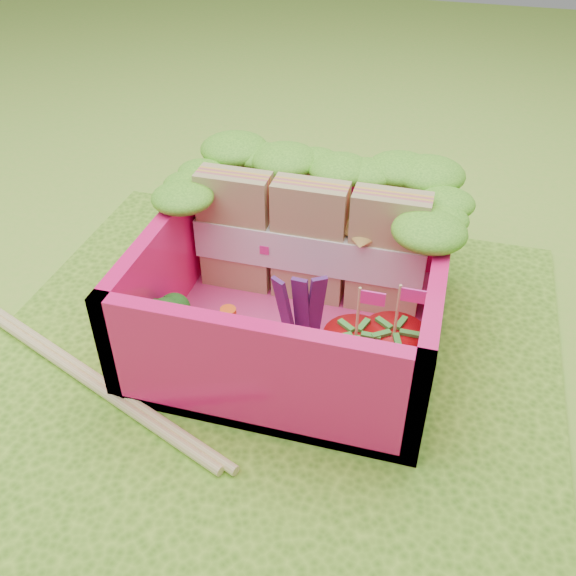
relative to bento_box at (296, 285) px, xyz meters
The scene contains 13 objects.
ground 0.40m from the bento_box, 107.44° to the right, with size 14.00×14.00×0.00m, color #8ACF3A.
placemat 0.39m from the bento_box, 107.44° to the right, with size 2.60×2.60×0.03m, color #528E20.
bento_floor 0.25m from the bento_box, 90.00° to the left, with size 1.30×1.30×0.05m, color #DD3880.
bento_box is the anchor object (origin of this frame).
lettuce_ruffle 0.57m from the bento_box, 90.00° to the left, with size 1.43×0.77×0.11m.
sandwich_stack 0.26m from the bento_box, 88.73° to the left, with size 1.11×0.18×0.62m.
broccoli 0.59m from the bento_box, 146.45° to the right, with size 0.33×0.33×0.24m.
carrot_sticks 0.44m from the bento_box, 128.82° to the right, with size 0.17×0.15×0.27m.
purple_wedges 0.13m from the bento_box, 66.00° to the right, with size 0.19×0.11×0.38m.
strawberry_left 0.47m from the bento_box, 43.53° to the right, with size 0.27×0.27×0.51m.
strawberry_right 0.56m from the bento_box, 29.06° to the right, with size 0.28×0.28×0.52m.
snap_peas 0.50m from the bento_box, 31.42° to the right, with size 0.62×0.52×0.05m.
chopsticks 1.25m from the bento_box, 160.01° to the right, with size 2.32×0.96×0.04m.
Camera 1 is at (0.66, -2.01, 2.07)m, focal length 40.00 mm.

